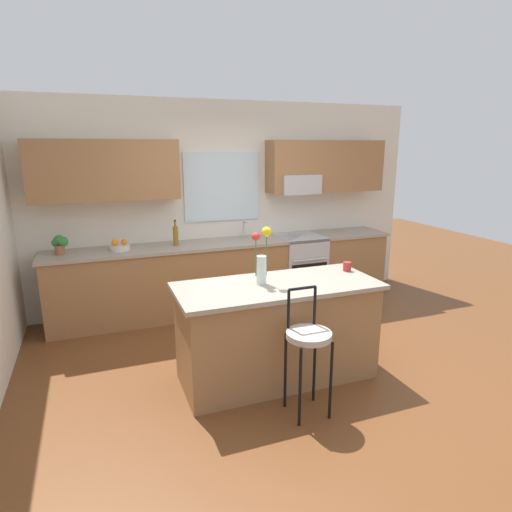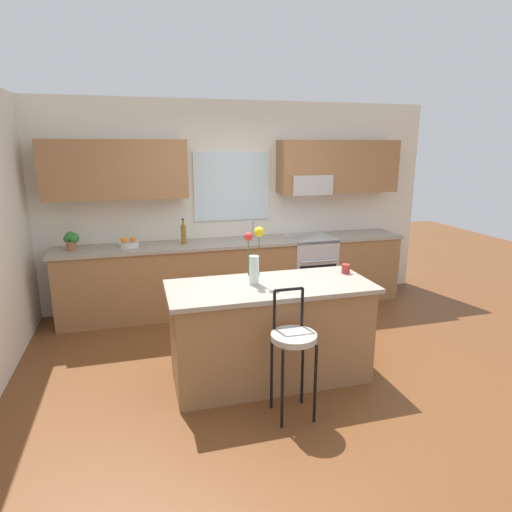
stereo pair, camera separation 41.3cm
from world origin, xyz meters
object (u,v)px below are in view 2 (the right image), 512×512
at_px(bar_stool_near, 293,342).
at_px(potted_plant_small, 71,240).
at_px(mug_ceramic, 346,269).
at_px(fruit_bowl_oranges, 129,244).
at_px(oven_range, 309,269).
at_px(bottle_olive_oil, 184,234).
at_px(flower_vase, 254,258).
at_px(kitchen_island, 270,331).

bearing_deg(bar_stool_near, potted_plant_small, 127.09).
bearing_deg(potted_plant_small, mug_ceramic, -32.83).
xyz_separation_m(bar_stool_near, mug_ceramic, (0.81, 0.75, 0.33)).
height_order(fruit_bowl_oranges, potted_plant_small, potted_plant_small).
bearing_deg(oven_range, bottle_olive_oil, 179.17).
relative_size(oven_range, flower_vase, 1.76).
bearing_deg(kitchen_island, mug_ceramic, 9.71).
xyz_separation_m(flower_vase, fruit_bowl_oranges, (-1.10, 1.83, -0.20)).
bearing_deg(potted_plant_small, kitchen_island, -44.92).
relative_size(kitchen_island, bottle_olive_oil, 5.73).
height_order(fruit_bowl_oranges, bottle_olive_oil, bottle_olive_oil).
height_order(kitchen_island, fruit_bowl_oranges, fruit_bowl_oranges).
bearing_deg(flower_vase, kitchen_island, -19.79).
height_order(bar_stool_near, bottle_olive_oil, bottle_olive_oil).
bearing_deg(kitchen_island, oven_range, 58.16).
height_order(kitchen_island, flower_vase, flower_vase).
xyz_separation_m(oven_range, mug_ceramic, (-0.34, -1.71, 0.51)).
height_order(oven_range, fruit_bowl_oranges, fruit_bowl_oranges).
bearing_deg(mug_ceramic, bottle_olive_oil, 128.33).
height_order(mug_ceramic, fruit_bowl_oranges, fruit_bowl_oranges).
bearing_deg(mug_ceramic, potted_plant_small, 147.17).
bearing_deg(oven_range, flower_vase, -125.49).
xyz_separation_m(mug_ceramic, fruit_bowl_oranges, (-2.05, 1.74, -0.00)).
distance_m(flower_vase, fruit_bowl_oranges, 2.14).
bearing_deg(oven_range, fruit_bowl_oranges, 179.41).
distance_m(fruit_bowl_oranges, bottle_olive_oil, 0.68).
distance_m(flower_vase, potted_plant_small, 2.53).
height_order(kitchen_island, potted_plant_small, potted_plant_small).
height_order(bar_stool_near, mug_ceramic, bar_stool_near).
bearing_deg(bar_stool_near, flower_vase, 101.62).
distance_m(kitchen_island, bar_stool_near, 0.64).
bearing_deg(bottle_olive_oil, bar_stool_near, -77.26).
distance_m(oven_range, bottle_olive_oil, 1.81).
height_order(kitchen_island, bottle_olive_oil, bottle_olive_oil).
bearing_deg(bottle_olive_oil, kitchen_island, -73.31).
distance_m(bar_stool_near, flower_vase, 0.86).
relative_size(kitchen_island, flower_vase, 3.54).
bearing_deg(mug_ceramic, bar_stool_near, -137.23).
height_order(kitchen_island, mug_ceramic, mug_ceramic).
bearing_deg(bar_stool_near, fruit_bowl_oranges, 116.41).
bearing_deg(flower_vase, potted_plant_small, 133.69).
bearing_deg(bottle_olive_oil, flower_vase, -76.85).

